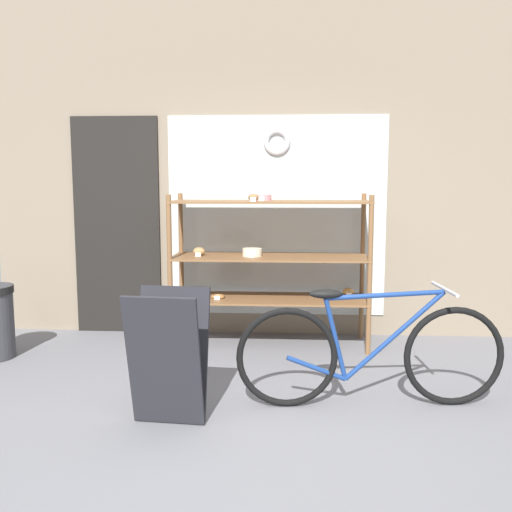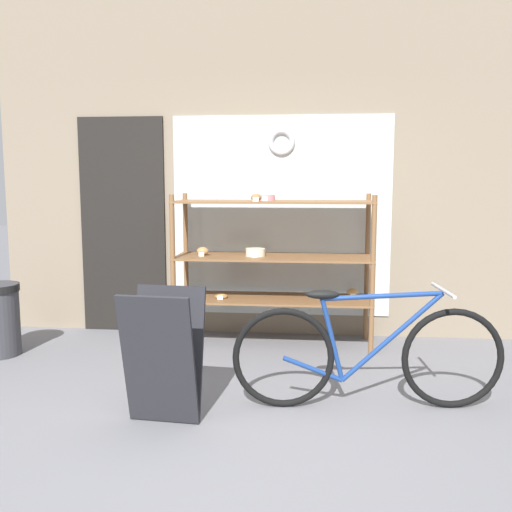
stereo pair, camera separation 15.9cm
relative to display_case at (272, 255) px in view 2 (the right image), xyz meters
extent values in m
plane|color=slate|center=(-0.14, -2.13, -0.83)|extent=(30.00, 30.00, 0.00)
cube|color=gray|center=(-0.14, 0.42, 1.06)|extent=(5.12, 0.08, 3.78)
cube|color=silver|center=(0.06, 0.37, 0.32)|extent=(2.07, 0.02, 1.90)
cube|color=black|center=(-1.50, 0.36, 0.22)|extent=(0.84, 0.03, 2.10)
torus|color=#B7B7BC|center=(0.06, 0.35, 1.02)|extent=(0.26, 0.06, 0.26)
cylinder|color=brown|center=(-0.85, -0.26, -0.14)|extent=(0.04, 0.04, 1.37)
cylinder|color=brown|center=(0.87, -0.26, -0.14)|extent=(0.04, 0.04, 1.37)
cylinder|color=brown|center=(-0.85, 0.26, -0.14)|extent=(0.04, 0.04, 1.37)
cylinder|color=brown|center=(0.87, 0.26, -0.14)|extent=(0.04, 0.04, 1.37)
cube|color=brown|center=(0.01, 0.00, -0.40)|extent=(1.76, 0.56, 0.02)
cube|color=brown|center=(0.01, 0.00, -0.02)|extent=(1.76, 0.56, 0.02)
cube|color=brown|center=(0.01, 0.00, 0.47)|extent=(1.76, 0.56, 0.02)
ellipsoid|color=brown|center=(-0.13, -0.14, 0.52)|extent=(0.09, 0.08, 0.07)
cube|color=white|center=(-0.13, -0.20, 0.50)|extent=(0.05, 0.00, 0.04)
cylinder|color=beige|center=(-0.15, -0.01, 0.02)|extent=(0.17, 0.17, 0.07)
cube|color=white|center=(-0.15, -0.11, 0.00)|extent=(0.05, 0.00, 0.04)
ellipsoid|color=tan|center=(0.73, 0.15, -0.36)|extent=(0.10, 0.09, 0.07)
cube|color=white|center=(0.73, 0.10, -0.38)|extent=(0.05, 0.00, 0.04)
torus|color=#B27A42|center=(-0.46, -0.05, -0.38)|extent=(0.12, 0.12, 0.03)
cube|color=white|center=(-0.46, -0.12, -0.38)|extent=(0.05, 0.00, 0.04)
cylinder|color=pink|center=(-0.06, 0.06, 0.51)|extent=(0.17, 0.17, 0.05)
cube|color=white|center=(-0.06, -0.04, 0.50)|extent=(0.05, 0.00, 0.04)
ellipsoid|color=#AD7F4C|center=(-0.63, -0.01, 0.02)|extent=(0.11, 0.09, 0.08)
cube|color=white|center=(-0.63, -0.07, 0.00)|extent=(0.05, 0.00, 0.04)
torus|color=black|center=(0.18, -1.45, -0.49)|extent=(0.67, 0.10, 0.67)
torus|color=black|center=(1.29, -1.35, -0.49)|extent=(0.67, 0.10, 0.67)
cylinder|color=navy|center=(0.88, -1.39, -0.35)|extent=(0.66, 0.09, 0.61)
cylinder|color=navy|center=(0.82, -1.39, -0.08)|extent=(0.78, 0.10, 0.07)
cylinder|color=navy|center=(0.50, -1.42, -0.37)|extent=(0.17, 0.05, 0.55)
cylinder|color=navy|center=(0.37, -1.43, -0.57)|extent=(0.40, 0.07, 0.18)
ellipsoid|color=black|center=(0.43, -1.43, -0.07)|extent=(0.23, 0.11, 0.06)
cylinder|color=#B2B2B7|center=(1.20, -1.36, -0.04)|extent=(0.06, 0.46, 0.02)
cube|color=#232328|center=(-0.55, -1.85, -0.41)|extent=(0.46, 0.24, 0.83)
cube|color=#232328|center=(-0.53, -1.67, -0.41)|extent=(0.46, 0.24, 0.83)
camera|label=1|loc=(0.20, -5.08, 0.66)|focal=40.00mm
camera|label=2|loc=(0.36, -5.07, 0.66)|focal=40.00mm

